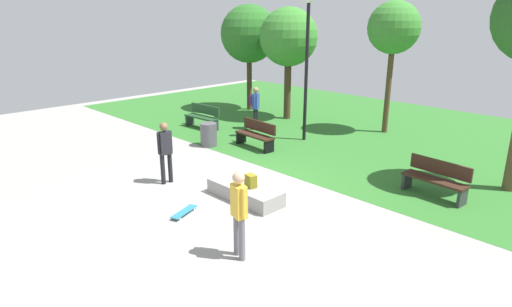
% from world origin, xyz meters
% --- Properties ---
extents(ground_plane, '(28.00, 28.00, 0.00)m').
position_xyz_m(ground_plane, '(0.00, 0.00, 0.00)').
color(ground_plane, gray).
extents(grass_lawn, '(26.60, 12.16, 0.01)m').
position_xyz_m(grass_lawn, '(0.00, 7.92, 0.00)').
color(grass_lawn, '#2D6B28').
rests_on(grass_lawn, ground_plane).
extents(concrete_ledge, '(2.04, 0.77, 0.37)m').
position_xyz_m(concrete_ledge, '(0.65, -0.15, 0.18)').
color(concrete_ledge, gray).
rests_on(concrete_ledge, ground_plane).
extents(backpack_on_ledge, '(0.31, 0.25, 0.32)m').
position_xyz_m(backpack_on_ledge, '(0.83, -0.12, 0.53)').
color(backpack_on_ledge, olive).
rests_on(backpack_on_ledge, concrete_ledge).
extents(skater_performing_trick, '(0.42, 0.28, 1.72)m').
position_xyz_m(skater_performing_trick, '(2.55, -2.06, 1.01)').
color(skater_performing_trick, slate).
rests_on(skater_performing_trick, ground_plane).
extents(skater_watching, '(0.23, 0.43, 1.69)m').
position_xyz_m(skater_watching, '(-1.63, -0.92, 0.99)').
color(skater_watching, black).
rests_on(skater_watching, ground_plane).
extents(skateboard_by_ledge, '(0.46, 0.82, 0.08)m').
position_xyz_m(skateboard_by_ledge, '(0.30, -1.74, 0.06)').
color(skateboard_by_ledge, teal).
rests_on(skateboard_by_ledge, ground_plane).
extents(park_bench_far_right, '(1.63, 0.58, 0.91)m').
position_xyz_m(park_bench_far_right, '(-2.28, 3.10, 0.48)').
color(park_bench_far_right, '#331E14').
rests_on(park_bench_far_right, ground_plane).
extents(park_bench_far_left, '(1.63, 0.59, 0.91)m').
position_xyz_m(park_bench_far_left, '(3.85, 3.40, 0.48)').
color(park_bench_far_left, '#331E14').
rests_on(park_bench_far_left, ground_plane).
extents(park_bench_near_path, '(1.63, 0.58, 0.91)m').
position_xyz_m(park_bench_near_path, '(-5.69, 3.46, 0.48)').
color(park_bench_near_path, '#1E4223').
rests_on(park_bench_near_path, ground_plane).
extents(tree_tall_oak, '(1.90, 1.90, 4.86)m').
position_xyz_m(tree_tall_oak, '(-0.25, 8.09, 3.86)').
color(tree_tall_oak, '#4C3823').
rests_on(tree_tall_oak, grass_lawn).
extents(tree_slender_maple, '(2.61, 2.61, 4.81)m').
position_xyz_m(tree_slender_maple, '(-6.94, 7.22, 3.48)').
color(tree_slender_maple, '#42301E').
rests_on(tree_slender_maple, grass_lawn).
extents(tree_young_birch, '(2.42, 2.42, 4.67)m').
position_xyz_m(tree_young_birch, '(-4.43, 7.10, 3.43)').
color(tree_young_birch, '#42301E').
rests_on(tree_young_birch, grass_lawn).
extents(lamp_post, '(0.28, 0.28, 4.99)m').
position_xyz_m(lamp_post, '(-1.75, 5.03, 2.97)').
color(lamp_post, black).
rests_on(lamp_post, ground_plane).
extents(trash_bin, '(0.57, 0.57, 0.81)m').
position_xyz_m(trash_bin, '(-3.57, 2.06, 0.40)').
color(trash_bin, '#4C4C51').
rests_on(trash_bin, ground_plane).
extents(pedestrian_with_backpack, '(0.43, 0.42, 1.67)m').
position_xyz_m(pedestrian_with_backpack, '(-4.08, 4.82, 1.00)').
color(pedestrian_with_backpack, black).
rests_on(pedestrian_with_backpack, ground_plane).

